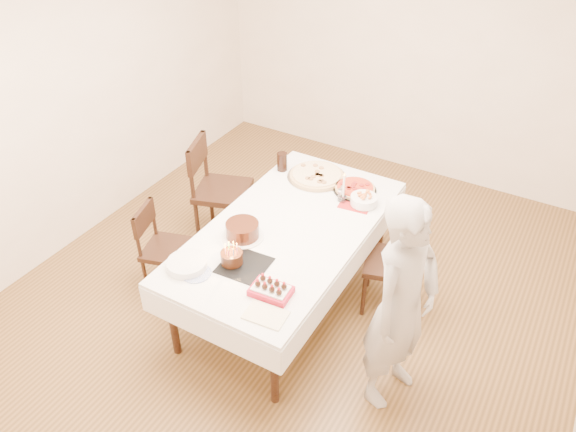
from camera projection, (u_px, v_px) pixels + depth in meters
The scene contains 23 objects.
floor at pixel (299, 293), 4.86m from camera, with size 5.00×5.00×0.00m, color brown.
wall_back at pixel (418, 52), 5.81m from camera, with size 4.50×0.04×2.70m, color white.
wall_front at pixel (8, 421), 2.31m from camera, with size 4.50×0.04×2.70m, color white.
wall_left at pixel (80, 93), 4.98m from camera, with size 0.04×5.00×2.70m, color white.
dining_table at pixel (288, 264), 4.59m from camera, with size 1.14×2.14×0.75m, color silver.
chair_right_savory at pixel (391, 263), 4.50m from camera, with size 0.45×0.45×0.89m, color #311C10, non-canonical shape.
chair_left_savory at pixel (223, 191), 5.23m from camera, with size 0.52×0.52×1.02m, color #311C10, non-canonical shape.
chair_left_dessert at pixel (168, 249), 4.70m from camera, with size 0.41×0.41×0.81m, color #311C10, non-canonical shape.
person at pixel (401, 306), 3.59m from camera, with size 0.59×0.39×1.63m, color #B9B3AE.
pizza_white at pixel (317, 175), 4.95m from camera, with size 0.52×0.52×0.04m, color beige.
pizza_pepperoni at pixel (355, 188), 4.78m from camera, with size 0.37×0.37×0.04m, color red.
red_placemat at pixel (356, 203), 4.65m from camera, with size 0.26×0.26×0.01m, color #B21E1E.
pasta_bowl at pixel (364, 200), 4.60m from camera, with size 0.22×0.22×0.07m, color white.
taper_candle at pixel (344, 187), 4.58m from camera, with size 0.06×0.06×0.28m, color white.
shaker_pair at pixel (340, 195), 4.64m from camera, with size 0.10×0.10×0.11m, color white, non-canonical shape.
cola_glass at pixel (282, 162), 5.02m from camera, with size 0.09×0.09×0.17m, color black.
layer_cake at pixel (242, 230), 4.24m from camera, with size 0.32×0.32×0.13m, color #38190E.
cake_board at pixel (244, 266), 4.01m from camera, with size 0.33×0.33×0.01m, color black.
birthday_cake at pixel (231, 254), 3.98m from camera, with size 0.16×0.16×0.16m, color #3D1F10.
strawberry_box at pixel (271, 290), 3.76m from camera, with size 0.28×0.18×0.07m, color #AB1328, non-canonical shape.
box_lid at pixel (266, 316), 3.61m from camera, with size 0.27×0.18×0.02m, color beige.
plate_stack at pixel (187, 264), 3.98m from camera, with size 0.29×0.29×0.06m, color white.
china_plate at pixel (196, 273), 3.94m from camera, with size 0.21×0.21×0.01m, color white.
Camera 1 is at (1.69, -3.11, 3.40)m, focal length 35.00 mm.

